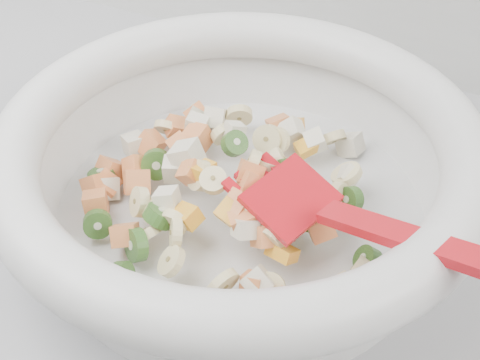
% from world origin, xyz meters
% --- Properties ---
extents(mixing_bowl, '(0.50, 0.41, 0.14)m').
position_xyz_m(mixing_bowl, '(0.10, 1.43, 0.96)').
color(mixing_bowl, silver).
rests_on(mixing_bowl, counter).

